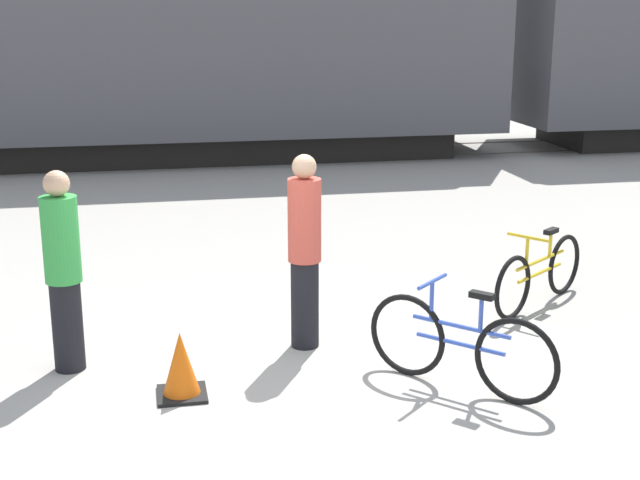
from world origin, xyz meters
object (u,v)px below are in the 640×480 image
(freight_train, at_px, (182,14))
(person_in_green, at_px, (63,271))
(person_in_red, at_px, (305,251))
(bicycle_blue, at_px, (460,345))
(traffic_cone, at_px, (181,367))
(bicycle_yellow, at_px, (540,274))

(freight_train, distance_m, person_in_green, 11.00)
(person_in_red, xyz_separation_m, person_in_green, (-2.11, -0.13, -0.03))
(bicycle_blue, height_order, traffic_cone, bicycle_blue)
(traffic_cone, bearing_deg, bicycle_blue, -7.73)
(freight_train, bearing_deg, person_in_green, -98.54)
(freight_train, xyz_separation_m, person_in_red, (0.50, -10.57, -1.93))
(person_in_red, distance_m, traffic_cone, 1.62)
(bicycle_blue, relative_size, person_in_green, 0.73)
(freight_train, xyz_separation_m, bicycle_blue, (1.58, -11.75, -2.48))
(bicycle_blue, distance_m, bicycle_yellow, 2.37)
(bicycle_blue, height_order, person_in_red, person_in_red)
(bicycle_yellow, xyz_separation_m, person_in_red, (-2.61, -0.62, 0.57))
(freight_train, height_order, person_in_red, freight_train)
(person_in_red, distance_m, person_in_green, 2.11)
(freight_train, bearing_deg, person_in_red, -87.28)
(bicycle_yellow, bearing_deg, bicycle_blue, -130.42)
(freight_train, height_order, bicycle_yellow, freight_train)
(person_in_green, relative_size, traffic_cone, 3.20)
(bicycle_yellow, xyz_separation_m, person_in_green, (-4.72, -0.75, 0.54))
(bicycle_blue, xyz_separation_m, person_in_green, (-3.18, 1.06, 0.51))
(bicycle_yellow, height_order, person_in_red, person_in_red)
(person_in_red, bearing_deg, person_in_green, 103.56)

